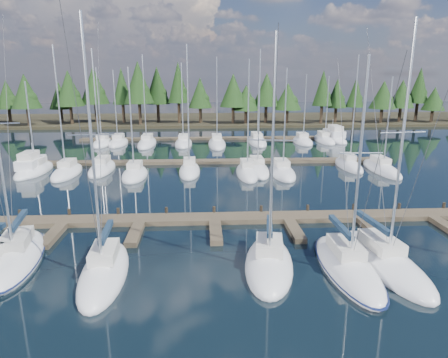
{
  "coord_description": "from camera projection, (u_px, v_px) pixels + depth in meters",
  "views": [
    {
      "loc": [
        -0.87,
        -12.83,
        11.71
      ],
      "look_at": [
        1.0,
        22.0,
        2.49
      ],
      "focal_mm": 32.0,
      "sensor_mm": 36.0,
      "label": 1
    }
  ],
  "objects": [
    {
      "name": "back_docks",
      "position": [
        208.0,
        149.0,
        63.24
      ],
      "size": [
        50.0,
        21.8,
        0.4
      ],
      "color": "brown",
      "rests_on": "ground"
    },
    {
      "name": "ground",
      "position": [
        211.0,
        182.0,
        44.39
      ],
      "size": [
        260.0,
        260.0,
        0.0
      ],
      "primitive_type": "plane",
      "color": "black",
      "rests_on": "ground"
    },
    {
      "name": "front_sailboat_1",
      "position": [
        17.0,
        257.0,
        25.69
      ],
      "size": [
        4.73,
        9.8,
        16.21
      ],
      "color": "silver",
      "rests_on": "ground"
    },
    {
      "name": "main_dock",
      "position": [
        215.0,
        221.0,
        32.13
      ],
      "size": [
        44.0,
        6.13,
        0.9
      ],
      "color": "brown",
      "rests_on": "ground"
    },
    {
      "name": "front_sailboat_2",
      "position": [
        104.0,
        271.0,
        23.78
      ],
      "size": [
        3.14,
        8.63,
        15.54
      ],
      "color": "silver",
      "rests_on": "ground"
    },
    {
      "name": "front_sailboat_3",
      "position": [
        269.0,
        263.0,
        24.83
      ],
      "size": [
        4.16,
        8.44,
        14.7
      ],
      "color": "silver",
      "rests_on": "ground"
    },
    {
      "name": "front_sailboat_4",
      "position": [
        347.0,
        266.0,
        24.47
      ],
      "size": [
        3.07,
        9.52,
        13.51
      ],
      "color": "silver",
      "rests_on": "ground"
    },
    {
      "name": "motor_yacht_right",
      "position": [
        334.0,
        138.0,
        72.07
      ],
      "size": [
        3.81,
        9.38,
        4.58
      ],
      "color": "silver",
      "rests_on": "ground"
    },
    {
      "name": "tree_line",
      "position": [
        199.0,
        92.0,
        90.81
      ],
      "size": [
        183.42,
        12.05,
        13.89
      ],
      "color": "black",
      "rests_on": "far_shore"
    },
    {
      "name": "back_sailboat_rows",
      "position": [
        209.0,
        154.0,
        58.78
      ],
      "size": [
        45.15,
        32.6,
        15.73
      ],
      "color": "silver",
      "rests_on": "ground"
    },
    {
      "name": "front_sailboat_5",
      "position": [
        383.0,
        261.0,
        25.17
      ],
      "size": [
        4.11,
        10.13,
        15.42
      ],
      "color": "silver",
      "rests_on": "ground"
    },
    {
      "name": "motor_yacht_left",
      "position": [
        32.0,
        169.0,
        48.73
      ],
      "size": [
        3.14,
        8.69,
        4.3
      ],
      "color": "silver",
      "rests_on": "ground"
    },
    {
      "name": "far_shore",
      "position": [
        206.0,
        120.0,
        102.24
      ],
      "size": [
        220.0,
        30.0,
        0.6
      ],
      "primitive_type": "cube",
      "color": "#2B2617",
      "rests_on": "ground"
    }
  ]
}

